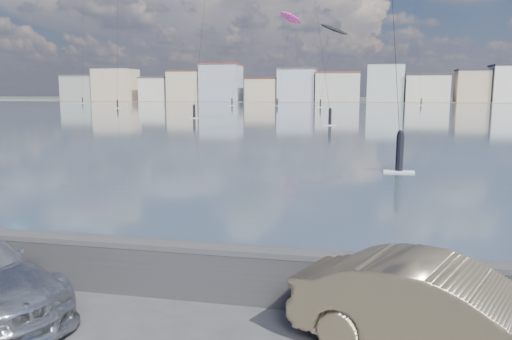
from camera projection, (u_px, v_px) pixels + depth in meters
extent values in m
cube|color=#2D404F|center=(346.00, 112.00, 94.99)|extent=(500.00, 177.00, 0.00)
cube|color=#4C473D|center=(355.00, 101.00, 199.85)|extent=(500.00, 60.00, 0.00)
cube|color=#28282B|center=(188.00, 274.00, 9.10)|extent=(400.00, 0.35, 0.90)
cylinder|color=#28282B|center=(187.00, 250.00, 9.03)|extent=(400.00, 0.36, 0.36)
cube|color=gray|center=(82.00, 89.00, 208.44)|extent=(14.00, 11.00, 10.00)
cube|color=#4C423D|center=(81.00, 76.00, 207.62)|extent=(14.28, 11.22, 0.60)
cube|color=#CCB293|center=(116.00, 85.00, 205.04)|extent=(16.00, 12.00, 13.00)
cube|color=#2D2D33|center=(115.00, 68.00, 203.98)|extent=(16.32, 12.24, 0.60)
cube|color=beige|center=(156.00, 90.00, 201.77)|extent=(11.00, 10.00, 9.00)
cube|color=#4C423D|center=(155.00, 78.00, 201.03)|extent=(11.22, 10.20, 0.60)
cube|color=beige|center=(186.00, 87.00, 198.92)|extent=(13.00, 11.00, 11.50)
cube|color=#562D23|center=(186.00, 71.00, 197.98)|extent=(13.26, 11.22, 0.60)
cube|color=#9EA8B7|center=(221.00, 83.00, 195.76)|extent=(15.00, 12.00, 14.00)
cube|color=brown|center=(221.00, 64.00, 194.63)|extent=(15.30, 12.24, 0.60)
cube|color=beige|center=(262.00, 90.00, 192.82)|extent=(12.00, 10.00, 8.50)
cube|color=#562D23|center=(262.00, 78.00, 192.11)|extent=(12.24, 10.20, 0.60)
cube|color=#B2B7C6|center=(297.00, 86.00, 189.79)|extent=(14.00, 11.00, 12.00)
cube|color=#4C423D|center=(297.00, 69.00, 188.81)|extent=(14.28, 11.22, 0.60)
cube|color=beige|center=(338.00, 88.00, 186.73)|extent=(16.00, 13.00, 10.50)
cube|color=brown|center=(339.00, 73.00, 185.87)|extent=(16.32, 13.26, 0.60)
cube|color=#B7C6BC|center=(385.00, 83.00, 183.03)|extent=(13.00, 10.00, 13.50)
cube|color=#2D2D33|center=(386.00, 64.00, 181.93)|extent=(13.26, 10.20, 0.60)
cube|color=beige|center=(426.00, 89.00, 180.37)|extent=(15.00, 12.00, 9.50)
cube|color=#383330|center=(427.00, 75.00, 179.59)|extent=(15.30, 12.24, 0.60)
cube|color=#CCB293|center=(472.00, 87.00, 177.09)|extent=(11.00, 9.00, 11.00)
cube|color=#2D2D33|center=(473.00, 70.00, 176.19)|extent=(11.22, 9.18, 0.60)
cube|color=white|center=(512.00, 84.00, 174.31)|extent=(14.00, 11.00, 12.50)
imported|color=tan|center=(444.00, 313.00, 6.90)|extent=(4.49, 3.03, 1.40)
cube|color=white|center=(194.00, 118.00, 70.76)|extent=(1.40, 0.42, 0.08)
cylinder|color=black|center=(194.00, 112.00, 70.62)|extent=(0.36, 0.36, 1.70)
sphere|color=black|center=(194.00, 105.00, 70.48)|extent=(0.28, 0.28, 0.28)
cylinder|color=black|center=(203.00, 19.00, 73.76)|extent=(0.36, 10.78, 26.29)
cube|color=white|center=(118.00, 108.00, 113.79)|extent=(1.40, 0.42, 0.08)
cylinder|color=black|center=(117.00, 104.00, 113.65)|extent=(0.36, 0.36, 1.70)
sphere|color=black|center=(117.00, 100.00, 113.51)|extent=(0.28, 0.28, 0.28)
cylinder|color=black|center=(117.00, 44.00, 115.29)|extent=(2.49, 7.32, 26.70)
cube|color=white|center=(232.00, 105.00, 136.92)|extent=(1.40, 0.42, 0.08)
cylinder|color=black|center=(232.00, 102.00, 136.78)|extent=(0.36, 0.36, 1.70)
sphere|color=black|center=(232.00, 99.00, 136.64)|extent=(0.28, 0.28, 0.28)
cylinder|color=black|center=(241.00, 40.00, 138.86)|extent=(2.83, 10.38, 33.18)
cube|color=white|center=(399.00, 172.00, 23.26)|extent=(1.40, 0.42, 0.08)
cylinder|color=black|center=(400.00, 152.00, 23.12)|extent=(0.36, 0.36, 1.70)
sphere|color=black|center=(401.00, 133.00, 22.98)|extent=(0.28, 0.28, 0.28)
cube|color=white|center=(421.00, 105.00, 138.33)|extent=(1.40, 0.42, 0.08)
cylinder|color=black|center=(421.00, 102.00, 138.19)|extent=(0.36, 0.36, 1.70)
sphere|color=black|center=(421.00, 99.00, 138.05)|extent=(0.28, 0.28, 0.28)
cylinder|color=black|center=(417.00, 36.00, 138.92)|extent=(3.49, 6.64, 35.52)
ellipsoid|color=#E5338C|center=(291.00, 18.00, 135.89)|extent=(6.45, 9.10, 3.80)
cube|color=white|center=(277.00, 106.00, 133.08)|extent=(1.40, 0.42, 0.08)
cylinder|color=black|center=(277.00, 102.00, 132.94)|extent=(0.36, 0.36, 1.70)
sphere|color=black|center=(277.00, 99.00, 132.81)|extent=(0.28, 0.28, 0.28)
cylinder|color=black|center=(284.00, 59.00, 134.39)|extent=(2.39, 7.23, 22.38)
cube|color=white|center=(330.00, 125.00, 55.54)|extent=(1.40, 0.42, 0.08)
cylinder|color=black|center=(330.00, 117.00, 55.40)|extent=(0.36, 0.36, 1.70)
sphere|color=black|center=(330.00, 109.00, 55.26)|extent=(0.28, 0.28, 0.28)
cylinder|color=black|center=(319.00, 26.00, 57.34)|extent=(3.52, 6.63, 19.95)
cube|color=white|center=(83.00, 103.00, 163.97)|extent=(1.40, 0.42, 0.08)
cylinder|color=black|center=(82.00, 100.00, 163.83)|extent=(0.36, 0.36, 1.70)
sphere|color=black|center=(82.00, 98.00, 163.69)|extent=(0.28, 0.28, 0.28)
cylinder|color=black|center=(83.00, 44.00, 164.58)|extent=(1.93, 7.08, 35.99)
ellipsoid|color=black|center=(334.00, 29.00, 129.05)|extent=(8.48, 6.20, 4.25)
cube|color=white|center=(320.00, 107.00, 119.64)|extent=(1.40, 0.42, 0.08)
cylinder|color=black|center=(320.00, 103.00, 119.50)|extent=(0.36, 0.36, 1.70)
sphere|color=black|center=(320.00, 100.00, 119.36)|extent=(0.28, 0.28, 0.28)
cylinder|color=black|center=(327.00, 64.00, 124.25)|extent=(2.06, 13.36, 18.46)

